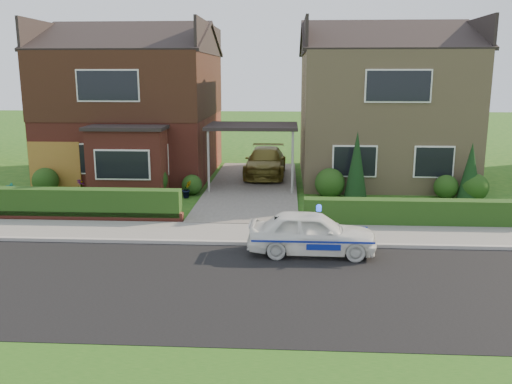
{
  "coord_description": "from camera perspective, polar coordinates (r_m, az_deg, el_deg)",
  "views": [
    {
      "loc": [
        1.5,
        -11.92,
        4.88
      ],
      "look_at": [
        0.59,
        3.5,
        1.49
      ],
      "focal_mm": 38.0,
      "sensor_mm": 36.0,
      "label": 1
    }
  ],
  "objects": [
    {
      "name": "carport_link",
      "position": [
        23.03,
        -0.38,
        6.83
      ],
      "size": [
        3.8,
        3.0,
        2.77
      ],
      "color": "black",
      "rests_on": "ground"
    },
    {
      "name": "shrub_left_near",
      "position": [
        22.32,
        -6.76,
        0.76
      ],
      "size": [
        0.84,
        0.84,
        0.84
      ],
      "primitive_type": "sphere",
      "color": "black",
      "rests_on": "ground"
    },
    {
      "name": "garage_door",
      "position": [
        24.26,
        -20.39,
        2.51
      ],
      "size": [
        2.2,
        0.1,
        2.1
      ],
      "primitive_type": "cube",
      "color": "brown",
      "rests_on": "ground"
    },
    {
      "name": "potted_plant_a",
      "position": [
        22.61,
        -24.38,
        -0.19
      ],
      "size": [
        0.45,
        0.33,
        0.79
      ],
      "primitive_type": "imported",
      "rotation": [
        0.0,
        0.0,
        0.12
      ],
      "color": "gray",
      "rests_on": "ground"
    },
    {
      "name": "police_car",
      "position": [
        14.96,
        5.9,
        -4.32
      ],
      "size": [
        3.24,
        3.55,
        1.36
      ],
      "rotation": [
        0.0,
        0.0,
        1.55
      ],
      "color": "white",
      "rests_on": "ground"
    },
    {
      "name": "hedge_left",
      "position": [
        19.46,
        -18.8,
        -2.83
      ],
      "size": [
        7.5,
        0.55,
        0.9
      ],
      "primitive_type": "cube",
      "color": "black",
      "rests_on": "ground"
    },
    {
      "name": "dwarf_wall",
      "position": [
        19.29,
        -19.0,
        -2.43
      ],
      "size": [
        7.7,
        0.25,
        0.36
      ],
      "primitive_type": "cube",
      "color": "brown",
      "rests_on": "ground"
    },
    {
      "name": "shrub_right_mid",
      "position": [
        22.76,
        19.37,
        0.51
      ],
      "size": [
        0.96,
        0.96,
        0.96
      ],
      "primitive_type": "sphere",
      "color": "black",
      "rests_on": "ground"
    },
    {
      "name": "driveway_car",
      "position": [
        25.68,
        1.01,
        3.18
      ],
      "size": [
        1.96,
        4.58,
        1.32
      ],
      "primitive_type": "imported",
      "rotation": [
        0.0,
        0.0,
        -0.03
      ],
      "color": "olive",
      "rests_on": "driveway"
    },
    {
      "name": "kerb",
      "position": [
        15.8,
        -2.24,
        -5.41
      ],
      "size": [
        60.0,
        0.16,
        0.12
      ],
      "primitive_type": "cube",
      "color": "#9E9993",
      "rests_on": "ground"
    },
    {
      "name": "shrub_right_far",
      "position": [
        22.77,
        22.0,
        0.47
      ],
      "size": [
        1.08,
        1.08,
        1.08
      ],
      "primitive_type": "sphere",
      "color": "black",
      "rests_on": "ground"
    },
    {
      "name": "shrub_left_far",
      "position": [
        24.03,
        -21.28,
        1.11
      ],
      "size": [
        1.08,
        1.08,
        1.08
      ],
      "primitive_type": "sphere",
      "color": "black",
      "rests_on": "ground"
    },
    {
      "name": "sidewalk",
      "position": [
        16.8,
        -1.89,
        -4.35
      ],
      "size": [
        60.0,
        2.0,
        0.1
      ],
      "primitive_type": "cube",
      "color": "slate",
      "rests_on": "ground"
    },
    {
      "name": "house_left",
      "position": [
        26.85,
        -12.56,
        9.8
      ],
      "size": [
        7.5,
        9.53,
        7.25
      ],
      "color": "brown",
      "rests_on": "ground"
    },
    {
      "name": "road",
      "position": [
        12.97,
        -3.56,
        -9.77
      ],
      "size": [
        60.0,
        6.0,
        0.02
      ],
      "primitive_type": "cube",
      "color": "black",
      "rests_on": "ground"
    },
    {
      "name": "conifer_b",
      "position": [
        22.6,
        21.64,
        1.86
      ],
      "size": [
        0.9,
        0.9,
        2.2
      ],
      "primitive_type": "cone",
      "color": "black",
      "rests_on": "ground"
    },
    {
      "name": "conifer_a",
      "position": [
        21.59,
        10.52,
        2.62
      ],
      "size": [
        0.9,
        0.9,
        2.6
      ],
      "primitive_type": "cone",
      "color": "black",
      "rests_on": "ground"
    },
    {
      "name": "potted_plant_b",
      "position": [
        21.78,
        -7.29,
        0.26
      ],
      "size": [
        0.49,
        0.48,
        0.7
      ],
      "primitive_type": "imported",
      "rotation": [
        0.0,
        0.0,
        0.63
      ],
      "color": "gray",
      "rests_on": "ground"
    },
    {
      "name": "potted_plant_c",
      "position": [
        22.97,
        -17.94,
        0.36
      ],
      "size": [
        0.46,
        0.46,
        0.68
      ],
      "primitive_type": "imported",
      "rotation": [
        0.0,
        0.0,
        1.33
      ],
      "color": "gray",
      "rests_on": "ground"
    },
    {
      "name": "shrub_right_near",
      "position": [
        21.81,
        7.78,
        0.94
      ],
      "size": [
        1.2,
        1.2,
        1.2
      ],
      "primitive_type": "sphere",
      "color": "black",
      "rests_on": "ground"
    },
    {
      "name": "shrub_left_mid",
      "position": [
        22.32,
        -10.96,
        1.25
      ],
      "size": [
        1.32,
        1.32,
        1.32
      ],
      "primitive_type": "sphere",
      "color": "black",
      "rests_on": "ground"
    },
    {
      "name": "house_right",
      "position": [
        26.3,
        12.95,
        9.41
      ],
      "size": [
        7.5,
        8.06,
        7.25
      ],
      "color": "tan",
      "rests_on": "ground"
    },
    {
      "name": "driveway",
      "position": [
        23.47,
        -0.36,
        0.52
      ],
      "size": [
        3.8,
        12.0,
        0.12
      ],
      "primitive_type": "cube",
      "color": "#666059",
      "rests_on": "ground"
    },
    {
      "name": "hedge_right",
      "position": [
        18.46,
        16.75,
        -3.5
      ],
      "size": [
        7.5,
        0.55,
        0.8
      ],
      "primitive_type": "cube",
      "color": "black",
      "rests_on": "ground"
    },
    {
      "name": "ground",
      "position": [
        12.97,
        -3.56,
        -9.77
      ],
      "size": [
        120.0,
        120.0,
        0.0
      ],
      "primitive_type": "plane",
      "color": "#1A4C14",
      "rests_on": "ground"
    }
  ]
}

